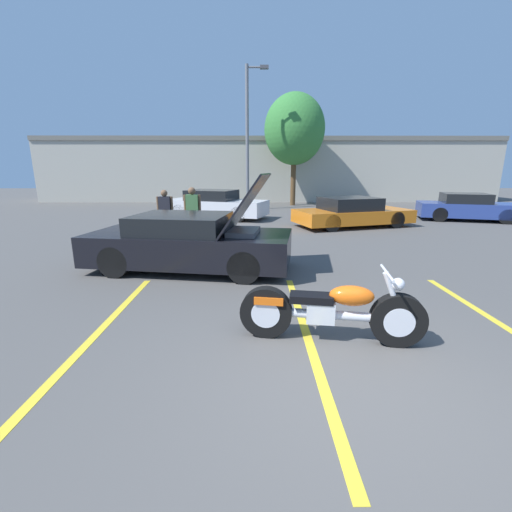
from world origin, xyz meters
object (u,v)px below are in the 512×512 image
(parked_car_mid_row, at_px, (352,213))
(spectator_by_show_car, at_px, (193,210))
(tree_background, at_px, (294,130))
(parked_car_right_row, at_px, (467,208))
(light_pole, at_px, (249,133))
(motorcycle, at_px, (330,311))
(parked_car_left_row, at_px, (215,205))
(spectator_near_motorcycle, at_px, (165,211))
(show_car_hood_open, at_px, (191,242))

(parked_car_mid_row, relative_size, spectator_by_show_car, 2.88)
(tree_background, distance_m, parked_car_right_row, 10.56)
(light_pole, relative_size, motorcycle, 3.15)
(parked_car_left_row, bearing_deg, spectator_near_motorcycle, -82.01)
(tree_background, height_order, parked_car_mid_row, tree_background)
(light_pole, distance_m, spectator_near_motorcycle, 9.40)
(light_pole, distance_m, parked_car_mid_row, 8.04)
(motorcycle, bearing_deg, light_pole, 103.83)
(light_pole, bearing_deg, show_car_hood_open, -95.53)
(motorcycle, xyz_separation_m, spectator_by_show_car, (-2.86, 6.33, 0.59))
(motorcycle, xyz_separation_m, parked_car_mid_row, (2.89, 9.39, 0.13))
(show_car_hood_open, xyz_separation_m, spectator_by_show_car, (-0.45, 2.95, 0.39))
(parked_car_mid_row, bearing_deg, tree_background, 82.55)
(parked_car_right_row, bearing_deg, tree_background, 152.37)
(show_car_hood_open, relative_size, spectator_by_show_car, 2.76)
(tree_background, height_order, show_car_hood_open, tree_background)
(parked_car_right_row, height_order, spectator_near_motorcycle, spectator_near_motorcycle)
(tree_background, height_order, parked_car_right_row, tree_background)
(motorcycle, xyz_separation_m, parked_car_left_row, (-2.79, 11.84, 0.21))
(parked_car_left_row, bearing_deg, motorcycle, -57.24)
(tree_background, height_order, spectator_by_show_car, tree_background)
(tree_background, xyz_separation_m, motorcycle, (-1.50, -17.88, -4.16))
(show_car_hood_open, distance_m, spectator_near_motorcycle, 3.73)
(tree_background, bearing_deg, spectator_near_motorcycle, -115.62)
(parked_car_left_row, height_order, spectator_by_show_car, spectator_by_show_car)
(tree_background, relative_size, spectator_near_motorcycle, 4.22)
(show_car_hood_open, bearing_deg, tree_background, 83.67)
(motorcycle, height_order, show_car_hood_open, show_car_hood_open)
(light_pole, xyz_separation_m, tree_background, (2.75, 2.60, 0.46))
(spectator_near_motorcycle, bearing_deg, tree_background, 64.38)
(spectator_by_show_car, bearing_deg, parked_car_mid_row, 28.03)
(parked_car_left_row, bearing_deg, parked_car_right_row, 15.51)
(tree_background, height_order, spectator_near_motorcycle, tree_background)
(parked_car_mid_row, relative_size, spectator_near_motorcycle, 3.06)
(tree_background, bearing_deg, light_pole, -136.57)
(light_pole, bearing_deg, parked_car_mid_row, -54.84)
(light_pole, distance_m, show_car_hood_open, 12.46)
(light_pole, distance_m, parked_car_left_row, 5.14)
(parked_car_left_row, height_order, spectator_near_motorcycle, spectator_near_motorcycle)
(tree_background, distance_m, motorcycle, 18.42)
(light_pole, height_order, parked_car_right_row, light_pole)
(tree_background, xyz_separation_m, spectator_by_show_car, (-4.35, -11.56, -3.57))
(parked_car_left_row, height_order, parked_car_right_row, parked_car_left_row)
(motorcycle, distance_m, show_car_hood_open, 4.15)
(tree_background, distance_m, show_car_hood_open, 15.54)
(light_pole, bearing_deg, tree_background, 43.43)
(spectator_near_motorcycle, bearing_deg, motorcycle, -60.73)
(tree_background, height_order, motorcycle, tree_background)
(show_car_hood_open, height_order, parked_car_mid_row, show_car_hood_open)
(parked_car_mid_row, xyz_separation_m, spectator_near_motorcycle, (-6.71, -2.58, 0.39))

